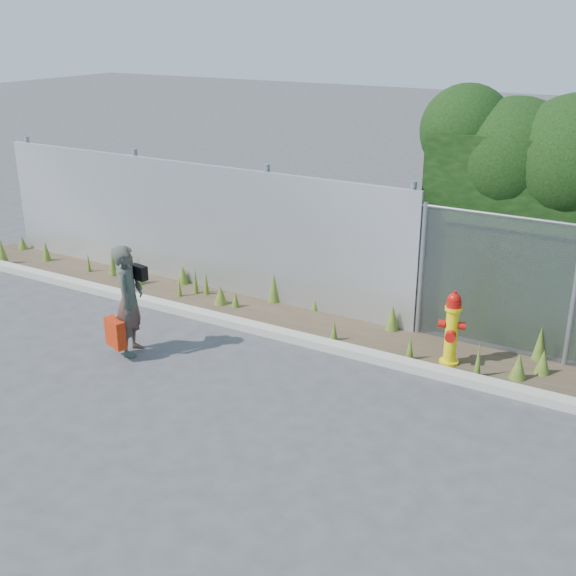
# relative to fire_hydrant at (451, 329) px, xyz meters

# --- Properties ---
(ground) EXTENTS (80.00, 80.00, 0.00)m
(ground) POSITION_rel_fire_hydrant_xyz_m (-1.81, -2.22, -0.53)
(ground) COLOR #3E3E41
(ground) RESTS_ON ground
(curb) EXTENTS (16.00, 0.22, 0.12)m
(curb) POSITION_rel_fire_hydrant_xyz_m (-1.81, -0.42, -0.47)
(curb) COLOR #A8A598
(curb) RESTS_ON ground
(weed_strip) EXTENTS (16.00, 1.31, 0.52)m
(weed_strip) POSITION_rel_fire_hydrant_xyz_m (-1.85, 0.29, -0.40)
(weed_strip) COLOR #3F3224
(weed_strip) RESTS_ON ground
(corrugated_fence) EXTENTS (8.50, 0.21, 2.30)m
(corrugated_fence) POSITION_rel_fire_hydrant_xyz_m (-5.05, 0.79, 0.57)
(corrugated_fence) COLOR silver
(corrugated_fence) RESTS_ON ground
(fire_hydrant) EXTENTS (0.37, 0.33, 1.09)m
(fire_hydrant) POSITION_rel_fire_hydrant_xyz_m (0.00, 0.00, 0.00)
(fire_hydrant) COLOR yellow
(fire_hydrant) RESTS_ON ground
(woman) EXTENTS (0.58, 0.69, 1.61)m
(woman) POSITION_rel_fire_hydrant_xyz_m (-4.05, -1.92, 0.27)
(woman) COLOR #0F634C
(woman) RESTS_ON ground
(red_tote_bag) EXTENTS (0.37, 0.14, 0.48)m
(red_tote_bag) POSITION_rel_fire_hydrant_xyz_m (-4.11, -2.19, -0.14)
(red_tote_bag) COLOR #9F1809
(black_shoulder_bag) EXTENTS (0.27, 0.11, 0.20)m
(black_shoulder_bag) POSITION_rel_fire_hydrant_xyz_m (-3.99, -1.75, 0.65)
(black_shoulder_bag) COLOR black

